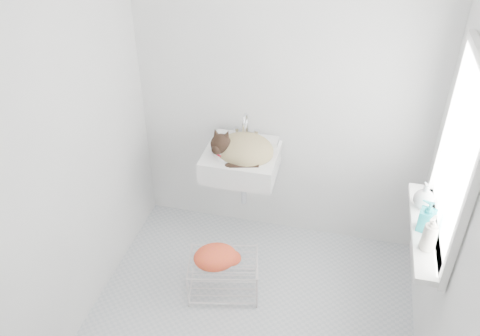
% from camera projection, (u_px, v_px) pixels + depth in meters
% --- Properties ---
extents(floor, '(2.20, 2.00, 0.02)m').
position_uv_depth(floor, '(250.00, 316.00, 3.47)').
color(floor, '#A2A9B0').
rests_on(floor, ground).
extents(back_wall, '(2.20, 0.02, 2.50)m').
position_uv_depth(back_wall, '(283.00, 91.00, 3.57)').
color(back_wall, white).
rests_on(back_wall, ground).
extents(right_wall, '(0.02, 2.00, 2.50)m').
position_uv_depth(right_wall, '(463.00, 195.00, 2.55)').
color(right_wall, white).
rests_on(right_wall, ground).
extents(left_wall, '(0.02, 2.00, 2.50)m').
position_uv_depth(left_wall, '(73.00, 142.00, 2.98)').
color(left_wall, white).
rests_on(left_wall, ground).
extents(window_glass, '(0.01, 0.80, 1.00)m').
position_uv_depth(window_glass, '(460.00, 158.00, 2.66)').
color(window_glass, white).
rests_on(window_glass, right_wall).
extents(window_frame, '(0.04, 0.90, 1.10)m').
position_uv_depth(window_frame, '(457.00, 157.00, 2.66)').
color(window_frame, white).
rests_on(window_frame, right_wall).
extents(windowsill, '(0.16, 0.88, 0.04)m').
position_uv_depth(windowsill, '(425.00, 230.00, 2.96)').
color(windowsill, white).
rests_on(windowsill, right_wall).
extents(sink, '(0.53, 0.47, 0.21)m').
position_uv_depth(sink, '(241.00, 152.00, 3.63)').
color(sink, white).
rests_on(sink, back_wall).
extents(faucet, '(0.19, 0.14, 0.19)m').
position_uv_depth(faucet, '(247.00, 124.00, 3.70)').
color(faucet, silver).
rests_on(faucet, sink).
extents(cat, '(0.44, 0.35, 0.28)m').
position_uv_depth(cat, '(242.00, 149.00, 3.59)').
color(cat, tan).
rests_on(cat, sink).
extents(wire_rack, '(0.54, 0.43, 0.29)m').
position_uv_depth(wire_rack, '(224.00, 275.00, 3.58)').
color(wire_rack, silver).
rests_on(wire_rack, floor).
extents(towel, '(0.37, 0.33, 0.13)m').
position_uv_depth(towel, '(216.00, 261.00, 3.47)').
color(towel, orange).
rests_on(towel, wire_rack).
extents(bottle_a, '(0.10, 0.10, 0.20)m').
position_uv_depth(bottle_a, '(426.00, 249.00, 2.80)').
color(bottle_a, silver).
rests_on(bottle_a, windowsill).
extents(bottle_b, '(0.11, 0.11, 0.20)m').
position_uv_depth(bottle_b, '(424.00, 229.00, 2.94)').
color(bottle_b, '#128288').
rests_on(bottle_b, windowsill).
extents(bottle_c, '(0.17, 0.17, 0.17)m').
position_uv_depth(bottle_c, '(422.00, 206.00, 3.11)').
color(bottle_c, silver).
rests_on(bottle_c, windowsill).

